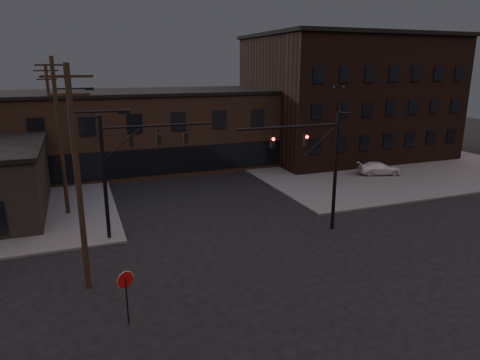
% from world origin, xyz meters
% --- Properties ---
extents(ground, '(140.00, 140.00, 0.00)m').
position_xyz_m(ground, '(0.00, 0.00, 0.00)').
color(ground, black).
rests_on(ground, ground).
extents(sidewalk_ne, '(30.00, 30.00, 0.15)m').
position_xyz_m(sidewalk_ne, '(22.00, 22.00, 0.07)').
color(sidewalk_ne, '#474744').
rests_on(sidewalk_ne, ground).
extents(building_row, '(40.00, 12.00, 8.00)m').
position_xyz_m(building_row, '(0.00, 28.00, 4.00)').
color(building_row, '#4B3428').
rests_on(building_row, ground).
extents(building_right, '(22.00, 16.00, 14.00)m').
position_xyz_m(building_right, '(22.00, 26.00, 7.00)').
color(building_right, black).
rests_on(building_right, ground).
extents(traffic_signal_near, '(7.12, 0.24, 8.00)m').
position_xyz_m(traffic_signal_near, '(5.36, 4.50, 4.93)').
color(traffic_signal_near, black).
rests_on(traffic_signal_near, ground).
extents(traffic_signal_far, '(7.12, 0.24, 8.00)m').
position_xyz_m(traffic_signal_far, '(-6.72, 8.00, 5.01)').
color(traffic_signal_far, black).
rests_on(traffic_signal_far, ground).
extents(stop_sign, '(0.72, 0.33, 2.48)m').
position_xyz_m(stop_sign, '(-8.00, -1.99, 1.84)').
color(stop_sign, black).
rests_on(stop_sign, ground).
extents(utility_pole_near, '(3.70, 0.28, 11.00)m').
position_xyz_m(utility_pole_near, '(-9.43, 2.00, 5.87)').
color(utility_pole_near, black).
rests_on(utility_pole_near, ground).
extents(utility_pole_mid, '(3.70, 0.28, 11.50)m').
position_xyz_m(utility_pole_mid, '(-10.44, 14.00, 6.13)').
color(utility_pole_mid, black).
rests_on(utility_pole_mid, ground).
extents(utility_pole_far, '(2.20, 0.28, 11.00)m').
position_xyz_m(utility_pole_far, '(-11.50, 26.00, 5.78)').
color(utility_pole_far, black).
rests_on(utility_pole_far, ground).
extents(lot_light_a, '(1.50, 0.28, 9.14)m').
position_xyz_m(lot_light_a, '(13.00, 14.00, 5.51)').
color(lot_light_a, black).
rests_on(lot_light_a, ground).
extents(lot_light_b, '(1.50, 0.28, 9.14)m').
position_xyz_m(lot_light_b, '(19.00, 19.00, 5.51)').
color(lot_light_b, black).
rests_on(lot_light_b, ground).
extents(parked_car_lot_a, '(4.19, 3.04, 1.33)m').
position_xyz_m(parked_car_lot_a, '(12.91, 20.78, 0.81)').
color(parked_car_lot_a, black).
rests_on(parked_car_lot_a, sidewalk_ne).
extents(parked_car_lot_b, '(4.60, 2.88, 1.24)m').
position_xyz_m(parked_car_lot_b, '(18.98, 15.27, 0.77)').
color(parked_car_lot_b, silver).
rests_on(parked_car_lot_b, sidewalk_ne).
extents(car_crossing, '(2.35, 5.01, 1.59)m').
position_xyz_m(car_crossing, '(5.28, 24.58, 0.79)').
color(car_crossing, black).
rests_on(car_crossing, ground).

